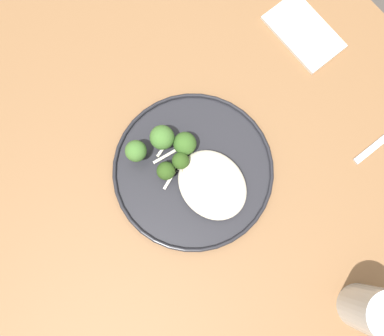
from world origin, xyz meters
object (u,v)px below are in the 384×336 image
Objects in this scene: seared_scallop_large_seared at (214,186)px; broccoli_floret_near_rim at (185,144)px; folded_napkin at (304,32)px; seared_scallop_tiny_bay at (200,163)px; seared_scallop_left_edge at (200,178)px; broccoli_floret_small_sprig at (166,171)px; dinner_plate at (192,169)px; broccoli_floret_tall_stalk at (136,151)px; water_glass at (372,310)px; seared_scallop_center_golden at (186,172)px; seared_scallop_right_edge at (214,206)px; seared_scallop_rear_pale at (226,189)px; broccoli_floret_beside_noodles at (162,138)px; broccoli_floret_front_edge at (180,162)px.

broccoli_floret_near_rim is (0.09, -0.00, 0.02)m from seared_scallop_large_seared.
folded_napkin is (0.04, -0.32, -0.04)m from broccoli_floret_near_rim.
seared_scallop_tiny_bay is 0.16× the size of folded_napkin.
seared_scallop_left_edge is 0.65× the size of broccoli_floret_small_sprig.
dinner_plate is 4.82× the size of broccoli_floret_tall_stalk.
dinner_plate is at bearing 158.63° from broccoli_floret_near_rim.
dinner_plate is 2.26× the size of water_glass.
seared_scallop_center_golden is 0.78× the size of seared_scallop_right_edge.
seared_scallop_tiny_bay is 0.12m from broccoli_floret_tall_stalk.
seared_scallop_rear_pale is 0.17m from broccoli_floret_tall_stalk.
seared_scallop_center_golden reaches higher than seared_scallop_rear_pale.
seared_scallop_left_edge is at bearing 26.67° from seared_scallop_rear_pale.
dinner_plate is at bearing -170.53° from broccoli_floret_beside_noodles.
broccoli_floret_beside_noodles is (0.07, 0.03, 0.03)m from seared_scallop_tiny_bay.
water_glass is at bearing -171.91° from broccoli_floret_near_rim.
water_glass is at bearing -167.70° from broccoli_floret_front_edge.
broccoli_floret_tall_stalk is at bearing 16.77° from seared_scallop_right_edge.
folded_napkin is (0.10, -0.34, -0.02)m from seared_scallop_left_edge.
broccoli_floret_near_rim reaches higher than broccoli_floret_small_sprig.
seared_scallop_rear_pale reaches higher than dinner_plate.
water_glass is (-0.37, -0.09, 0.03)m from seared_scallop_center_golden.
seared_scallop_tiny_bay is 0.49× the size of broccoli_floret_front_edge.
broccoli_floret_small_sprig is at bearing 15.89° from seared_scallop_right_edge.
broccoli_floret_tall_stalk is at bearing 30.18° from seared_scallop_left_edge.
seared_scallop_tiny_bay is 0.08m from broccoli_floret_beside_noodles.
seared_scallop_center_golden is (0.00, 0.01, 0.01)m from dinner_plate.
broccoli_floret_small_sprig reaches higher than dinner_plate.
broccoli_floret_small_sprig is (0.02, 0.06, 0.02)m from seared_scallop_tiny_bay.
dinner_plate is at bearing -0.14° from seared_scallop_left_edge.
seared_scallop_left_edge is 0.21× the size of folded_napkin.
seared_scallop_rear_pale is 0.11m from broccoli_floret_small_sprig.
broccoli_floret_near_rim is (0.11, -0.03, 0.02)m from seared_scallop_right_edge.
folded_napkin is (0.07, -0.34, -0.00)m from dinner_plate.
broccoli_floret_near_rim reaches higher than folded_napkin.
seared_scallop_right_edge is 0.25× the size of water_glass.
water_glass is (-0.40, -0.06, 0.01)m from broccoli_floret_near_rim.
folded_napkin is at bearing -82.14° from broccoli_floret_small_sprig.
seared_scallop_large_seared is at bearing -169.65° from broccoli_floret_beside_noodles.
broccoli_floret_front_edge is at bearing 125.88° from broccoli_floret_near_rim.
broccoli_floret_front_edge is at bearing 15.27° from seared_scallop_left_edge.
seared_scallop_center_golden is 0.08m from seared_scallop_right_edge.
seared_scallop_rear_pale is 0.11m from broccoli_floret_near_rim.
seared_scallop_left_edge is at bearing -172.93° from broccoli_floret_beside_noodles.
folded_napkin is (0.12, -0.33, -0.02)m from seared_scallop_large_seared.
broccoli_floret_small_sprig is at bearing 67.76° from seared_scallop_tiny_bay.
seared_scallop_tiny_bay is at bearing -112.24° from broccoli_floret_small_sprig.
seared_scallop_center_golden is 0.81× the size of seared_scallop_left_edge.
dinner_plate is 0.04m from broccoli_floret_front_edge.
broccoli_floret_front_edge is (0.07, 0.02, 0.02)m from seared_scallop_large_seared.
broccoli_floret_tall_stalk is (0.15, 0.08, 0.03)m from seared_scallop_rear_pale.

